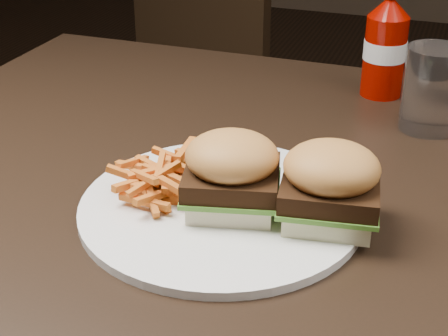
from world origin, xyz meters
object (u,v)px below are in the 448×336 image
(dining_table, at_px, (312,186))
(plate, at_px, (221,208))
(ketchup_bottle, at_px, (384,58))
(tumbler, at_px, (432,91))
(chair_far, at_px, (242,105))

(dining_table, distance_m, plate, 0.15)
(ketchup_bottle, relative_size, tumbler, 1.02)
(dining_table, height_order, chair_far, dining_table)
(plate, xyz_separation_m, ketchup_bottle, (0.11, 0.41, 0.06))
(chair_far, bearing_deg, dining_table, 130.56)
(dining_table, xyz_separation_m, ketchup_bottle, (0.04, 0.29, 0.08))
(dining_table, xyz_separation_m, chair_far, (-0.39, 0.90, -0.30))
(dining_table, relative_size, chair_far, 2.97)
(chair_far, xyz_separation_m, ketchup_bottle, (0.43, -0.61, 0.38))
(tumbler, bearing_deg, dining_table, -123.68)
(chair_far, distance_m, ketchup_bottle, 0.84)
(ketchup_bottle, xyz_separation_m, tumbler, (0.08, -0.11, -0.01))
(ketchup_bottle, bearing_deg, plate, -105.51)
(chair_far, relative_size, tumbler, 3.26)
(plate, relative_size, ketchup_bottle, 2.49)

